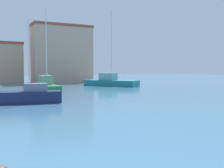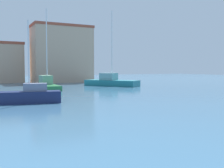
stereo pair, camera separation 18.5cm
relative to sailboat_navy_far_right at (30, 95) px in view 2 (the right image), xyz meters
name	(u,v)px [view 2 (the right image)]	position (x,y,z in m)	size (l,w,h in m)	color
water	(116,93)	(9.65, 3.84, -0.60)	(160.00, 160.00, 0.00)	#38607F
sailboat_navy_far_right	(30,95)	(0.00, 0.00, 0.00)	(4.89, 2.32, 6.36)	#19234C
sailboat_teal_near_pier	(111,82)	(14.74, 14.93, 0.07)	(7.10, 8.44, 11.45)	#1E707A
sailboat_green_behind_lamppost	(47,84)	(4.40, 13.12, 0.04)	(2.34, 7.15, 10.26)	#28703D
waterfront_apartments	(62,54)	(11.22, 29.19, 4.91)	(11.32, 6.13, 11.00)	tan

